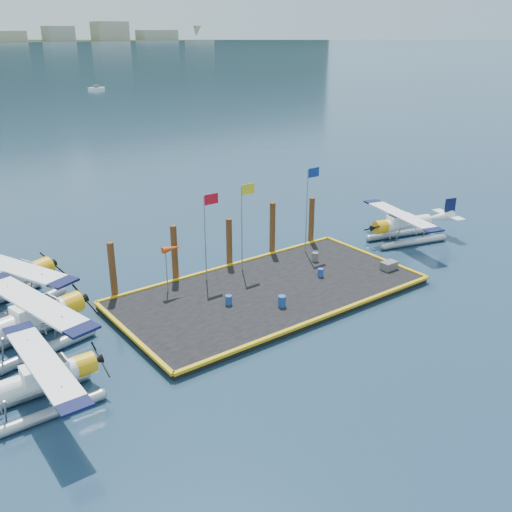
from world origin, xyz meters
The scene contains 21 objects.
ground centered at (0.00, 0.00, 0.00)m, with size 4000.00×4000.00×0.00m, color #172D46.
dock centered at (0.00, 0.00, 0.20)m, with size 20.00×10.00×0.40m, color black.
dock_bumpers centered at (0.00, 0.00, 0.49)m, with size 20.25×10.25×0.18m, color #C99A0B, non-canonical shape.
seaplane_a centered at (-15.96, -3.26, 1.37)m, with size 7.97×8.77×3.14m.
seaplane_b centered at (-14.65, 2.44, 1.59)m, with size 9.49×10.32×3.65m.
seaplane_c centered at (-14.25, 8.22, 1.62)m, with size 9.71×10.26×3.72m.
seaplane_d centered at (15.16, 1.45, 1.41)m, with size 8.43×9.11×3.23m.
drum_0 centered at (-3.39, -0.21, 0.70)m, with size 0.42×0.42×0.60m, color #1A4091.
drum_2 centered at (4.18, -0.43, 0.69)m, with size 0.41×0.41×0.58m, color #1A4091.
drum_3 centered at (-0.88, -2.39, 0.75)m, with size 0.49×0.49×0.69m, color #1A4091.
drum_4 centered at (5.81, 1.92, 0.73)m, with size 0.46×0.46×0.65m, color #58575C.
crate centered at (9.00, -2.41, 0.68)m, with size 1.13×0.75×0.57m, color #58575C.
flagpole_red centered at (-2.29, 3.80, 4.40)m, with size 1.14×0.08×6.00m.
flagpole_yellow centered at (0.70, 3.80, 4.51)m, with size 1.14×0.08×6.20m.
flagpole_blue centered at (6.70, 3.80, 4.69)m, with size 1.14×0.08×6.50m.
windsock centered at (-5.03, 3.80, 3.23)m, with size 1.40×0.44×3.12m.
piling_0 centered at (-8.50, 5.40, 2.00)m, with size 0.44×0.44×4.00m, color #492814.
piling_1 centered at (-4.00, 5.40, 2.10)m, with size 0.44×0.44×4.20m, color #492814.
piling_2 centered at (0.50, 5.40, 1.90)m, with size 0.44×0.44×3.80m, color #492814.
piling_3 centered at (4.50, 5.40, 2.15)m, with size 0.44×0.44×4.30m, color #492814.
piling_4 centered at (8.50, 5.40, 2.00)m, with size 0.44×0.44×4.00m, color #492814.
Camera 1 is at (-21.17, -26.86, 16.38)m, focal length 40.00 mm.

